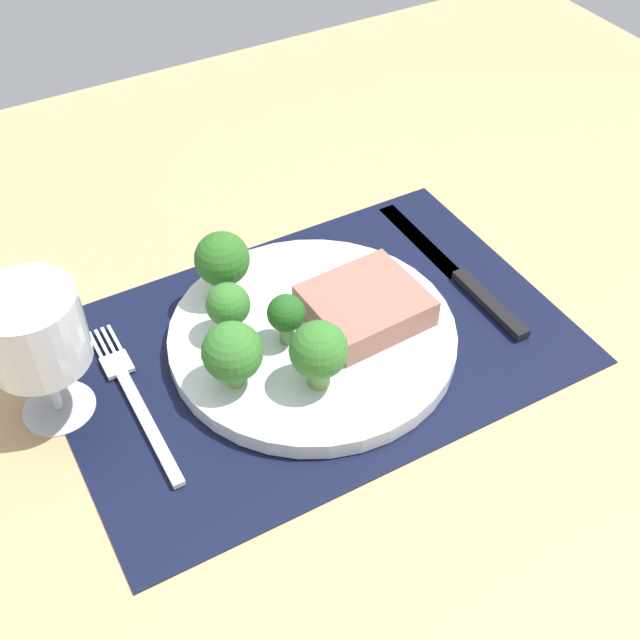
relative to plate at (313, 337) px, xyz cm
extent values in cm
cube|color=tan|center=(0.00, 0.00, -2.60)|extent=(140.00, 110.00, 3.00)
cube|color=black|center=(0.00, 0.00, -0.95)|extent=(44.73, 30.01, 0.30)
cylinder|color=silver|center=(0.00, 0.00, 0.00)|extent=(25.54, 25.54, 1.60)
cube|color=#9E6B5B|center=(4.93, -0.72, 2.13)|extent=(10.25, 9.32, 2.66)
cylinder|color=#6B994C|center=(-2.50, -5.61, 1.73)|extent=(1.89, 1.89, 1.87)
sphere|color=#387A2D|center=(-2.50, -5.61, 4.71)|extent=(4.81, 4.81, 4.81)
cylinder|color=#5B8942|center=(-6.41, 3.24, 1.68)|extent=(1.78, 1.78, 1.76)
sphere|color=#387A2D|center=(-6.41, 3.24, 4.19)|extent=(3.84, 3.84, 3.84)
cylinder|color=#5B8942|center=(-4.67, 8.17, 1.80)|extent=(1.44, 1.44, 2.00)
sphere|color=#2D6B23|center=(-4.67, 8.17, 4.92)|extent=(4.99, 4.99, 4.99)
cylinder|color=#6B994C|center=(-8.51, -2.22, 1.57)|extent=(1.46, 1.46, 1.53)
sphere|color=#387A2D|center=(-8.51, -2.22, 4.46)|extent=(5.01, 5.01, 5.01)
cylinder|color=#5B8942|center=(-2.53, -0.30, 1.75)|extent=(1.27, 1.27, 1.90)
sphere|color=#235B1E|center=(-2.53, -0.30, 4.09)|extent=(3.26, 3.26, 3.26)
cube|color=silver|center=(-16.22, -2.00, -0.55)|extent=(1.00, 13.00, 0.50)
cube|color=silver|center=(-16.22, 5.80, -0.55)|extent=(2.40, 2.60, 0.40)
cube|color=silver|center=(-17.12, 8.90, -0.55)|extent=(0.30, 3.60, 0.35)
cube|color=silver|center=(-16.52, 8.90, -0.55)|extent=(0.30, 3.60, 0.35)
cube|color=silver|center=(-15.92, 8.90, -0.55)|extent=(0.30, 3.60, 0.35)
cube|color=silver|center=(-15.32, 8.90, -0.55)|extent=(0.30, 3.60, 0.35)
cube|color=black|center=(16.75, -3.90, -0.40)|extent=(1.40, 10.00, 0.80)
cube|color=silver|center=(16.75, 7.60, -0.65)|extent=(1.80, 13.00, 0.30)
cylinder|color=silver|center=(-21.98, 3.86, -0.90)|extent=(6.04, 6.04, 0.40)
cylinder|color=silver|center=(-21.98, 3.86, 2.19)|extent=(0.80, 0.80, 5.77)
cylinder|color=silver|center=(-21.98, 3.86, 8.29)|extent=(7.93, 7.93, 6.44)
cylinder|color=#560C19|center=(-21.98, 3.86, 6.34)|extent=(6.98, 6.98, 2.55)
camera|label=1|loc=(-24.50, -45.14, 52.25)|focal=46.31mm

